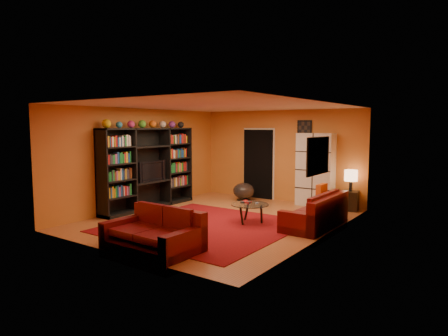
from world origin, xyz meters
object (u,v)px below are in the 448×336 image
Objects in this scene: coffee_table at (250,206)px; tv at (150,171)px; sofa at (318,214)px; entertainment_unit at (148,168)px; table_lamp at (351,176)px; side_table at (350,201)px; loveseat at (156,233)px; storage_cabinet at (316,170)px; bowl_chair at (244,191)px.

tv is at bearing -177.48° from coffee_table.
entertainment_unit is at bearing -171.25° from sofa.
table_lamp is at bearing 62.09° from coffee_table.
tv is 1.84× the size of side_table.
entertainment_unit is at bearing -177.62° from coffee_table.
loveseat is at bearing -98.39° from coffee_table.
tv is 0.47× the size of storage_cabinet.
sofa reaches higher than side_table.
coffee_table is 1.56× the size of table_lamp.
sofa is at bearing 8.61° from entertainment_unit.
storage_cabinet is at bearing -50.45° from tv.
tv is 4.40m from storage_cabinet.
side_table is at bearing -2.92° from storage_cabinet.
loveseat reaches higher than side_table.
loveseat is at bearing -98.63° from storage_cabinet.
table_lamp is (1.76, 5.16, 0.60)m from loveseat.
storage_cabinet is 0.98m from table_lamp.
tv reaches higher than loveseat.
bowl_chair is at bearing 15.77° from loveseat.
coffee_table is at bearing -117.91° from side_table.
tv reaches higher than side_table.
bowl_chair is at bearing -172.30° from table_lamp.
storage_cabinet is (3.45, 2.80, -0.07)m from entertainment_unit.
table_lamp is at bearing 7.70° from bowl_chair.
tv is 1.70× the size of table_lamp.
loveseat is at bearing -108.87° from side_table.
loveseat is at bearing -119.51° from sofa.
sofa is 3.88× the size of side_table.
loveseat is at bearing -132.75° from tv.
side_table is at bearing 7.70° from bowl_chair.
sofa is 2.17m from table_lamp.
side_table is (1.76, 5.16, -0.03)m from loveseat.
bowl_chair is 1.24× the size of side_table.
table_lamp reaches higher than bowl_chair.
table_lamp is (2.96, 0.40, 0.61)m from bowl_chair.
entertainment_unit reaches higher than side_table.
storage_cabinet is at bearing 81.09° from coffee_table.
storage_cabinet is (0.79, 5.21, 0.70)m from loveseat.
bowl_chair is (-1.99, -0.45, -0.71)m from storage_cabinet.
storage_cabinet is at bearing 177.05° from side_table.
entertainment_unit is 3.67m from loveseat.
coffee_table is (0.37, 2.54, 0.10)m from loveseat.
entertainment_unit is at bearing -148.09° from side_table.
coffee_table is at bearing -98.88° from storage_cabinet.
tv reaches higher than table_lamp.
sofa reaches higher than bowl_chair.
tv is 3.04m from coffee_table.
table_lamp reaches higher than loveseat.
tv is 0.54× the size of loveseat.
bowl_chair reaches higher than side_table.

